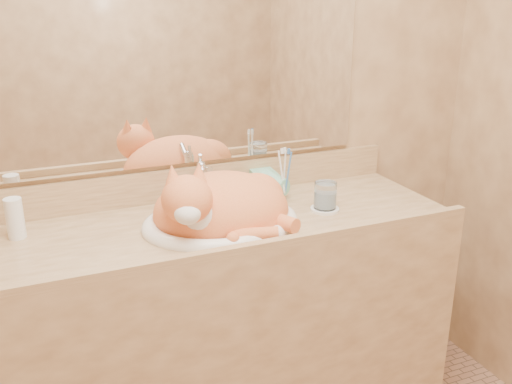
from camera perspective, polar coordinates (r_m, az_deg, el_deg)
name	(u,v)px	position (r m, az deg, el deg)	size (l,w,h in m)	color
wall_back	(188,89)	(2.05, -6.77, 10.14)	(2.40, 0.02, 2.50)	olive
vanity_counter	(220,332)	(2.10, -3.66, -13.83)	(1.60, 0.55, 0.85)	olive
mirror	(188,49)	(2.02, -6.83, 14.02)	(1.30, 0.02, 0.80)	white
sink_basin	(220,202)	(1.86, -3.57, -0.96)	(0.51, 0.43, 0.16)	white
faucet	(202,182)	(2.03, -5.44, 1.00)	(0.04, 0.12, 0.17)	silver
cat	(218,204)	(1.84, -3.79, -1.21)	(0.45, 0.37, 0.25)	#DB6332
soap_dispenser	(268,173)	(2.09, 1.24, 1.94)	(0.09, 0.09, 0.20)	#75BC99
toothbrush_cup	(285,189)	(2.07, 2.91, 0.31)	(0.11, 0.11, 0.10)	#75BC99
toothbrushes	(285,170)	(2.04, 2.95, 2.22)	(0.03, 0.03, 0.20)	white
saucer	(325,209)	(2.01, 6.89, -1.71)	(0.10, 0.10, 0.01)	white
water_glass	(325,195)	(1.99, 6.94, -0.34)	(0.08, 0.08, 0.09)	silver
lotion_bottle	(15,218)	(1.91, -22.97, -2.45)	(0.05, 0.05, 0.13)	white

